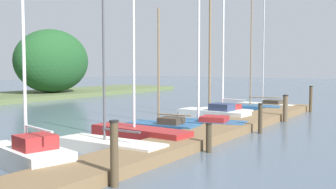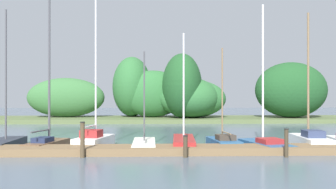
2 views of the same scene
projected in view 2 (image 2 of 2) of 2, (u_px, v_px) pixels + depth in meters
The scene contains 13 objects.
dock_pier at pixel (233, 149), 18.27m from camera, with size 24.66×1.80×0.35m.
far_shore at pixel (183, 96), 40.75m from camera, with size 53.07×8.75×7.04m.
sailboat_0 at pixel (5, 141), 20.41m from camera, with size 1.24×4.04×7.32m.
sailboat_1 at pixel (48, 139), 19.90m from camera, with size 1.76×3.61×7.72m.
sailboat_2 at pixel (95, 139), 20.18m from camera, with size 1.89×3.34×7.85m.
sailboat_3 at pixel (144, 144), 19.69m from camera, with size 1.14×4.07×5.00m.
sailboat_4 at pixel (184, 142), 20.14m from camera, with size 1.30×4.42×6.00m.
sailboat_5 at pixel (223, 141), 20.52m from camera, with size 1.50×3.30×5.28m.
sailboat_6 at pixel (265, 142), 19.72m from camera, with size 2.11×4.18×7.42m.
sailboat_7 at pixel (309, 138), 20.65m from camera, with size 1.39×3.98×7.20m.
mooring_piling_1 at pixel (82, 140), 16.97m from camera, with size 0.22×0.22×1.58m.
mooring_piling_2 at pixel (185, 146), 17.00m from camera, with size 0.22×0.22×0.97m.
mooring_piling_3 at pixel (286, 143), 17.05m from camera, with size 0.20×0.20×1.27m.
Camera 2 is at (-3.71, -4.49, 2.75)m, focal length 41.33 mm.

